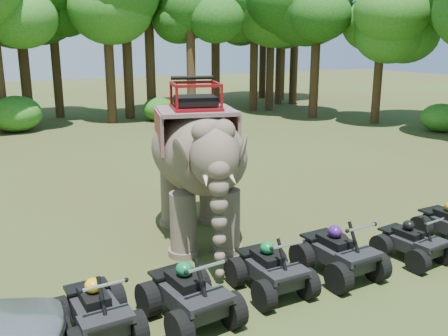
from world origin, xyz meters
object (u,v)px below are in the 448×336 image
Objects in this scene: elephant at (197,161)px; atv_2 at (271,263)px; atv_4 at (413,237)px; atv_3 at (339,246)px; atv_0 at (96,304)px; atv_1 at (189,287)px.

atv_2 is (0.10, -3.28, -1.39)m from elephant.
atv_3 is at bearing 168.64° from atv_4.
elephant is 2.66× the size of atv_3.
elephant is 3.13× the size of atv_4.
atv_4 is (3.69, -0.26, -0.06)m from atv_2.
atv_0 is 7.19m from atv_4.
atv_4 is at bearing -28.32° from elephant.
atv_3 is 1.18× the size of atv_4.
atv_4 is (3.79, -3.54, -1.46)m from elephant.
elephant is 3.57m from atv_2.
atv_4 is (5.59, -0.02, -0.11)m from atv_1.
atv_1 is 5.59m from atv_4.
elephant is at bearing 131.06° from atv_4.
atv_2 is at bearing 170.05° from atv_4.
elephant is 4.17m from atv_1.
atv_1 reaches higher than atv_4.
atv_1 is (-1.79, -3.52, -1.35)m from elephant.
atv_1 is at bearing -11.30° from atv_0.
atv_2 is 1.70m from atv_3.
atv_4 is (2.00, -0.19, -0.10)m from atv_3.
elephant is at bearing 91.47° from atv_2.
elephant is at bearing 115.62° from atv_3.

